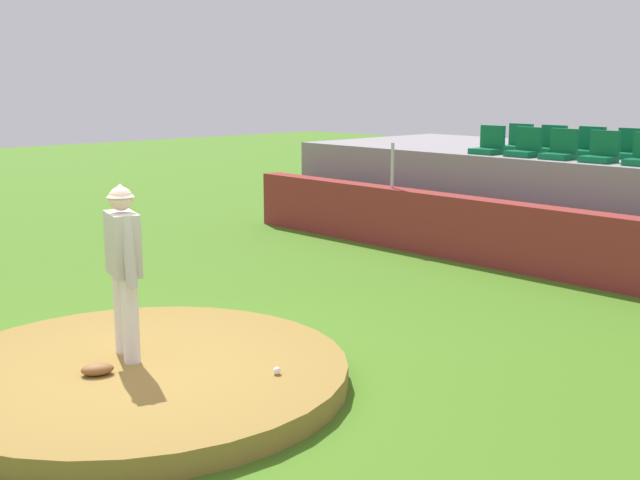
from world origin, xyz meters
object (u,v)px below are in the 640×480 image
(stadium_chair_1, at_px, (525,147))
(baseball, at_px, (277,371))
(stadium_chair_3, at_px, (601,152))
(stadium_chair_7, at_px, (551,145))
(pitcher, at_px, (123,258))
(fielding_glove, at_px, (97,369))
(stadium_chair_8, at_px, (589,147))
(stadium_chair_9, at_px, (629,149))
(stadium_chair_2, at_px, (560,150))
(stadium_chair_6, at_px, (517,143))
(stadium_chair_0, at_px, (489,145))

(stadium_chair_1, bearing_deg, baseball, 106.32)
(stadium_chair_3, distance_m, stadium_chair_7, 1.69)
(pitcher, bearing_deg, baseball, 45.17)
(fielding_glove, distance_m, stadium_chair_7, 9.73)
(stadium_chair_8, relative_size, stadium_chair_9, 1.00)
(baseball, distance_m, stadium_chair_3, 7.62)
(pitcher, distance_m, baseball, 1.85)
(fielding_glove, height_order, stadium_chair_2, stadium_chair_2)
(stadium_chair_1, distance_m, stadium_chair_3, 1.40)
(stadium_chair_6, relative_size, stadium_chair_9, 1.00)
(baseball, height_order, stadium_chair_9, stadium_chair_9)
(stadium_chair_7, distance_m, stadium_chair_8, 0.71)
(stadium_chair_1, relative_size, stadium_chair_7, 1.00)
(stadium_chair_1, height_order, stadium_chair_6, same)
(baseball, distance_m, stadium_chair_8, 8.64)
(stadium_chair_1, distance_m, stadium_chair_2, 0.67)
(stadium_chair_3, distance_m, stadium_chair_9, 0.94)
(pitcher, distance_m, stadium_chair_9, 9.17)
(stadium_chair_0, bearing_deg, pitcher, 100.59)
(stadium_chair_7, bearing_deg, stadium_chair_8, -175.98)
(baseball, relative_size, stadium_chair_2, 0.15)
(baseball, xyz_separation_m, stadium_chair_2, (-1.50, 7.43, 1.55))
(stadium_chair_1, distance_m, stadium_chair_6, 1.17)
(stadium_chair_3, bearing_deg, stadium_chair_0, 0.17)
(stadium_chair_1, relative_size, stadium_chair_9, 1.00)
(stadium_chair_6, xyz_separation_m, stadium_chair_9, (2.14, 0.03, 0.00))
(fielding_glove, relative_size, stadium_chair_3, 0.60)
(pitcher, distance_m, stadium_chair_0, 8.34)
(pitcher, height_order, stadium_chair_8, stadium_chair_8)
(baseball, xyz_separation_m, fielding_glove, (-1.14, -1.23, 0.02))
(baseball, bearing_deg, stadium_chair_7, 104.93)
(stadium_chair_9, bearing_deg, stadium_chair_8, -0.16)
(stadium_chair_3, relative_size, stadium_chair_7, 1.00)
(stadium_chair_6, distance_m, stadium_chair_8, 1.41)
(baseball, bearing_deg, stadium_chair_8, 100.21)
(stadium_chair_1, distance_m, stadium_chair_8, 1.15)
(stadium_chair_9, bearing_deg, stadium_chair_2, 52.18)
(stadium_chair_1, bearing_deg, stadium_chair_0, 1.18)
(stadium_chair_1, xyz_separation_m, stadium_chair_3, (1.40, -0.01, 0.00))
(stadium_chair_2, bearing_deg, stadium_chair_6, -32.62)
(stadium_chair_2, bearing_deg, stadium_chair_3, 179.46)
(stadium_chair_2, distance_m, stadium_chair_7, 1.14)
(stadium_chair_2, relative_size, stadium_chair_7, 1.00)
(stadium_chair_6, height_order, stadium_chair_7, same)
(stadium_chair_0, relative_size, stadium_chair_2, 1.00)
(pitcher, xyz_separation_m, stadium_chair_3, (0.60, 8.19, 0.59))
(fielding_glove, xyz_separation_m, stadium_chair_7, (-1.08, 9.54, 1.54))
(stadium_chair_0, bearing_deg, stadium_chair_9, -156.01)
(stadium_chair_1, bearing_deg, stadium_chair_8, -125.58)
(baseball, height_order, stadium_chair_8, stadium_chair_8)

